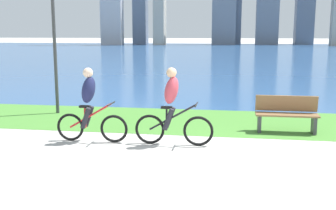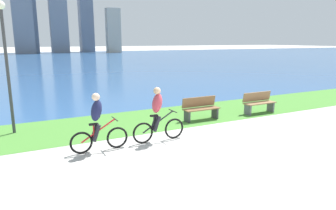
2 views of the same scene
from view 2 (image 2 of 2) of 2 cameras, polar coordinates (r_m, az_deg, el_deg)
The scene contains 9 objects.
ground_plane at distance 9.11m, azimuth 9.93°, elevation -7.83°, with size 300.00×300.00×0.00m, color #B2AFA8.
grass_strip_bayside at distance 12.27m, azimuth -0.96°, elevation -2.41°, with size 120.00×3.38×0.01m, color #478433.
bay_water_surface at distance 49.90m, azimuth -21.22°, elevation 7.74°, with size 300.00×74.33×0.00m, color #2D568C.
cyclist_lead at distance 9.28m, azimuth -1.95°, elevation -1.87°, with size 1.73×0.52×1.70m.
cyclist_trailing at distance 8.66m, azimuth -13.11°, elevation -3.24°, with size 1.65×0.52×1.67m.
bench_near_path at distance 13.58m, azimuth 16.70°, elevation 0.42°, with size 1.50×0.47×0.90m.
bench_far_along_path at distance 11.96m, azimuth 6.16°, elevation -0.67°, with size 1.50×0.47×0.90m.
lamppost_tall at distance 11.16m, azimuth -28.27°, elevation 9.09°, with size 0.28×0.28×4.28m.
city_skyline_far_shore at distance 79.64m, azimuth -27.07°, elevation 15.81°, with size 44.85×8.92×26.73m.
Camera 2 is at (-5.23, -6.80, 3.08)m, focal length 32.41 mm.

